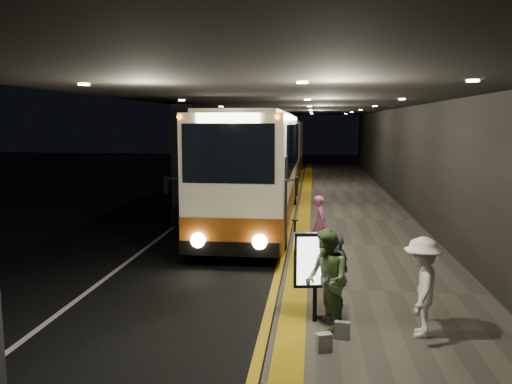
# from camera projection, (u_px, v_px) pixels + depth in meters

# --- Properties ---
(ground) EXTENTS (90.00, 90.00, 0.00)m
(ground) POSITION_uv_depth(u_px,v_px,m) (202.00, 253.00, 14.46)
(ground) COLOR black
(lane_line_white) EXTENTS (0.12, 50.00, 0.01)m
(lane_line_white) POSITION_uv_depth(u_px,v_px,m) (185.00, 219.00, 19.59)
(lane_line_white) COLOR silver
(lane_line_white) RESTS_ON ground
(kerb_stripe_yellow) EXTENTS (0.18, 50.00, 0.01)m
(kerb_stripe_yellow) POSITION_uv_depth(u_px,v_px,m) (291.00, 221.00, 19.11)
(kerb_stripe_yellow) COLOR gold
(kerb_stripe_yellow) RESTS_ON ground
(sidewalk) EXTENTS (4.50, 50.00, 0.15)m
(sidewalk) POSITION_uv_depth(u_px,v_px,m) (354.00, 221.00, 18.83)
(sidewalk) COLOR #514C44
(sidewalk) RESTS_ON ground
(tactile_strip) EXTENTS (0.50, 50.00, 0.01)m
(tactile_strip) POSITION_uv_depth(u_px,v_px,m) (304.00, 218.00, 19.04)
(tactile_strip) COLOR gold
(tactile_strip) RESTS_ON sidewalk
(terminal_wall) EXTENTS (0.10, 50.00, 6.00)m
(terminal_wall) POSITION_uv_depth(u_px,v_px,m) (419.00, 143.00, 18.17)
(terminal_wall) COLOR black
(terminal_wall) RESTS_ON ground
(support_columns) EXTENTS (0.80, 24.80, 4.40)m
(support_columns) POSITION_uv_depth(u_px,v_px,m) (185.00, 165.00, 18.26)
(support_columns) COLOR black
(support_columns) RESTS_ON ground
(canopy) EXTENTS (9.00, 50.00, 0.40)m
(canopy) POSITION_uv_depth(u_px,v_px,m) (296.00, 100.00, 18.46)
(canopy) COLOR black
(canopy) RESTS_ON support_columns
(coach_main) EXTENTS (2.74, 12.91, 4.01)m
(coach_main) POSITION_uv_depth(u_px,v_px,m) (257.00, 172.00, 18.70)
(coach_main) COLOR beige
(coach_main) RESTS_ON ground
(coach_second) EXTENTS (2.92, 12.09, 3.77)m
(coach_second) POSITION_uv_depth(u_px,v_px,m) (276.00, 155.00, 30.22)
(coach_second) COLOR beige
(coach_second) RESTS_ON ground
(coach_third) EXTENTS (2.87, 11.84, 3.70)m
(coach_third) POSITION_uv_depth(u_px,v_px,m) (288.00, 144.00, 45.10)
(coach_third) COLOR beige
(coach_third) RESTS_ON ground
(passenger_boarding) EXTENTS (0.49, 0.64, 1.57)m
(passenger_boarding) POSITION_uv_depth(u_px,v_px,m) (320.00, 223.00, 14.17)
(passenger_boarding) COLOR #CE60A1
(passenger_boarding) RESTS_ON sidewalk
(passenger_waiting_green) EXTENTS (0.80, 1.00, 1.79)m
(passenger_waiting_green) POSITION_uv_depth(u_px,v_px,m) (326.00, 279.00, 8.74)
(passenger_waiting_green) COLOR #49683A
(passenger_waiting_green) RESTS_ON sidewalk
(passenger_waiting_white) EXTENTS (0.77, 1.20, 1.71)m
(passenger_waiting_white) POSITION_uv_depth(u_px,v_px,m) (422.00, 287.00, 8.46)
(passenger_waiting_white) COLOR white
(passenger_waiting_white) RESTS_ON sidewalk
(passenger_waiting_grey) EXTENTS (0.86, 1.11, 1.69)m
(passenger_waiting_grey) POSITION_uv_depth(u_px,v_px,m) (336.00, 277.00, 9.05)
(passenger_waiting_grey) COLOR #545359
(passenger_waiting_grey) RESTS_ON sidewalk
(bag_polka) EXTENTS (0.27, 0.16, 0.31)m
(bag_polka) POSITION_uv_depth(u_px,v_px,m) (342.00, 330.00, 8.38)
(bag_polka) COLOR black
(bag_polka) RESTS_ON sidewalk
(bag_plain) EXTENTS (0.27, 0.22, 0.30)m
(bag_plain) POSITION_uv_depth(u_px,v_px,m) (324.00, 342.00, 7.93)
(bag_plain) COLOR #B8B0AD
(bag_plain) RESTS_ON sidewalk
(info_sign) EXTENTS (0.79, 0.24, 1.66)m
(info_sign) POSITION_uv_depth(u_px,v_px,m) (315.00, 262.00, 9.01)
(info_sign) COLOR black
(info_sign) RESTS_ON sidewalk
(stanchion_post) EXTENTS (0.05, 0.05, 1.19)m
(stanchion_post) POSITION_uv_depth(u_px,v_px,m) (295.00, 243.00, 12.56)
(stanchion_post) COLOR black
(stanchion_post) RESTS_ON sidewalk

